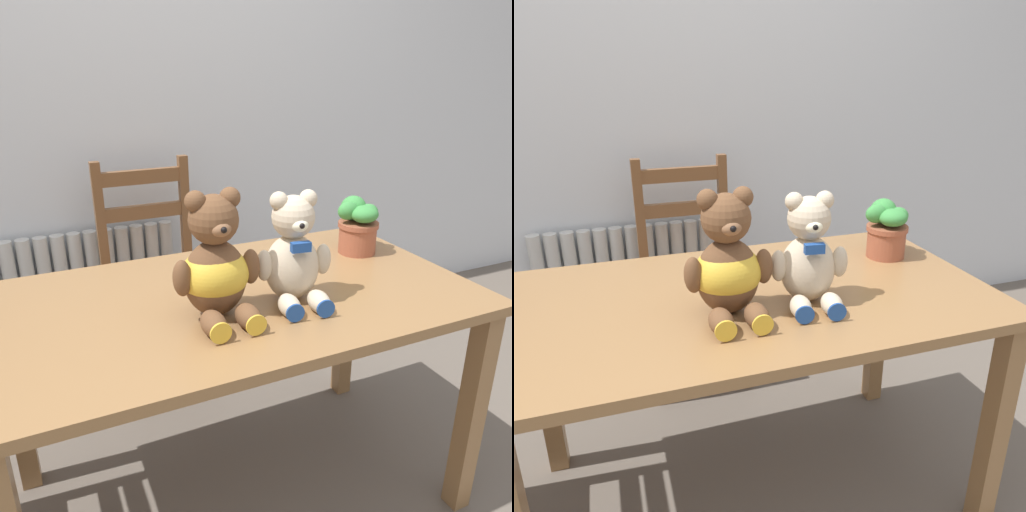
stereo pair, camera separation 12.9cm
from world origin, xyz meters
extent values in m
cube|color=silver|center=(0.00, 1.52, 1.30)|extent=(8.00, 0.04, 2.60)
cylinder|color=beige|center=(-0.69, 1.45, 0.32)|extent=(0.06, 0.06, 0.64)
cylinder|color=beige|center=(-0.62, 1.45, 0.32)|extent=(0.06, 0.06, 0.64)
cylinder|color=beige|center=(-0.55, 1.45, 0.32)|extent=(0.06, 0.06, 0.64)
cylinder|color=beige|center=(-0.48, 1.45, 0.32)|extent=(0.06, 0.06, 0.64)
cylinder|color=beige|center=(-0.41, 1.45, 0.32)|extent=(0.06, 0.06, 0.64)
cylinder|color=beige|center=(-0.34, 1.45, 0.32)|extent=(0.06, 0.06, 0.64)
cylinder|color=beige|center=(-0.27, 1.45, 0.32)|extent=(0.06, 0.06, 0.64)
cylinder|color=beige|center=(-0.20, 1.45, 0.32)|extent=(0.06, 0.06, 0.64)
cylinder|color=beige|center=(-0.13, 1.45, 0.32)|extent=(0.06, 0.06, 0.64)
cylinder|color=beige|center=(-0.06, 1.45, 0.32)|extent=(0.06, 0.06, 0.64)
cylinder|color=beige|center=(0.01, 1.45, 0.32)|extent=(0.06, 0.06, 0.64)
cylinder|color=beige|center=(0.08, 1.45, 0.32)|extent=(0.06, 0.06, 0.64)
cube|color=beige|center=(-0.31, 1.45, 0.02)|extent=(0.83, 0.10, 0.04)
cube|color=olive|center=(0.00, 0.38, 0.72)|extent=(1.35, 0.77, 0.03)
cube|color=olive|center=(0.63, 0.05, 0.35)|extent=(0.06, 0.06, 0.70)
cube|color=olive|center=(-0.63, 0.72, 0.35)|extent=(0.06, 0.06, 0.70)
cube|color=olive|center=(0.63, 0.72, 0.35)|extent=(0.06, 0.06, 0.70)
cube|color=brown|center=(-0.04, 1.14, 0.43)|extent=(0.41, 0.41, 0.03)
cube|color=brown|center=(0.14, 0.96, 0.21)|extent=(0.04, 0.04, 0.42)
cube|color=brown|center=(-0.23, 0.96, 0.21)|extent=(0.04, 0.04, 0.42)
cube|color=brown|center=(0.14, 1.33, 0.48)|extent=(0.04, 0.04, 0.97)
cube|color=brown|center=(-0.23, 1.33, 0.48)|extent=(0.04, 0.04, 0.97)
cube|color=brown|center=(-0.04, 1.33, 0.89)|extent=(0.33, 0.03, 0.06)
cube|color=brown|center=(-0.04, 1.33, 0.73)|extent=(0.33, 0.03, 0.06)
ellipsoid|color=brown|center=(-0.09, 0.30, 0.83)|extent=(0.16, 0.14, 0.20)
sphere|color=brown|center=(-0.09, 0.30, 0.99)|extent=(0.13, 0.13, 0.13)
sphere|color=brown|center=(-0.05, 0.30, 1.04)|extent=(0.05, 0.05, 0.05)
sphere|color=brown|center=(-0.13, 0.30, 1.04)|extent=(0.05, 0.05, 0.05)
ellipsoid|color=#8C5F3F|center=(-0.09, 0.25, 0.98)|extent=(0.05, 0.05, 0.04)
sphere|color=black|center=(-0.09, 0.23, 0.98)|extent=(0.02, 0.02, 0.02)
ellipsoid|color=brown|center=(0.00, 0.28, 0.85)|extent=(0.05, 0.05, 0.09)
ellipsoid|color=brown|center=(-0.18, 0.28, 0.85)|extent=(0.05, 0.05, 0.09)
ellipsoid|color=brown|center=(-0.05, 0.19, 0.76)|extent=(0.06, 0.10, 0.06)
cylinder|color=gold|center=(-0.05, 0.14, 0.76)|extent=(0.05, 0.01, 0.05)
ellipsoid|color=brown|center=(-0.14, 0.19, 0.76)|extent=(0.06, 0.10, 0.06)
cylinder|color=gold|center=(-0.14, 0.14, 0.76)|extent=(0.05, 0.01, 0.05)
ellipsoid|color=gold|center=(-0.09, 0.30, 0.84)|extent=(0.18, 0.15, 0.14)
ellipsoid|color=beige|center=(0.13, 0.30, 0.82)|extent=(0.17, 0.15, 0.18)
sphere|color=beige|center=(0.13, 0.30, 0.97)|extent=(0.12, 0.12, 0.12)
sphere|color=beige|center=(0.17, 0.29, 1.01)|extent=(0.05, 0.05, 0.05)
sphere|color=beige|center=(0.09, 0.30, 1.01)|extent=(0.05, 0.05, 0.05)
ellipsoid|color=white|center=(0.12, 0.25, 0.96)|extent=(0.05, 0.05, 0.04)
sphere|color=black|center=(0.12, 0.23, 0.96)|extent=(0.01, 0.01, 0.01)
ellipsoid|color=beige|center=(0.21, 0.27, 0.84)|extent=(0.05, 0.05, 0.09)
ellipsoid|color=beige|center=(0.05, 0.29, 0.84)|extent=(0.05, 0.05, 0.09)
ellipsoid|color=beige|center=(0.16, 0.20, 0.76)|extent=(0.07, 0.10, 0.05)
cylinder|color=#1E4793|center=(0.15, 0.15, 0.76)|extent=(0.05, 0.01, 0.05)
ellipsoid|color=beige|center=(0.08, 0.21, 0.76)|extent=(0.07, 0.10, 0.05)
cylinder|color=#1E4793|center=(0.07, 0.16, 0.76)|extent=(0.05, 0.01, 0.05)
cube|color=#1E4793|center=(0.12, 0.24, 0.90)|extent=(0.05, 0.03, 0.03)
cylinder|color=#9E5138|center=(0.51, 0.52, 0.79)|extent=(0.13, 0.13, 0.11)
cylinder|color=#9E5138|center=(0.51, 0.52, 0.83)|extent=(0.14, 0.14, 0.02)
ellipsoid|color=#3D8E42|center=(0.55, 0.53, 0.87)|extent=(0.07, 0.06, 0.06)
ellipsoid|color=#3D8E42|center=(0.52, 0.57, 0.88)|extent=(0.09, 0.09, 0.09)
ellipsoid|color=#3D8E42|center=(0.47, 0.53, 0.88)|extent=(0.07, 0.05, 0.06)
ellipsoid|color=#3D8E42|center=(0.51, 0.49, 0.87)|extent=(0.09, 0.09, 0.06)
camera|label=1|loc=(-0.48, -0.80, 1.34)|focal=35.00mm
camera|label=2|loc=(-0.36, -0.85, 1.34)|focal=35.00mm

